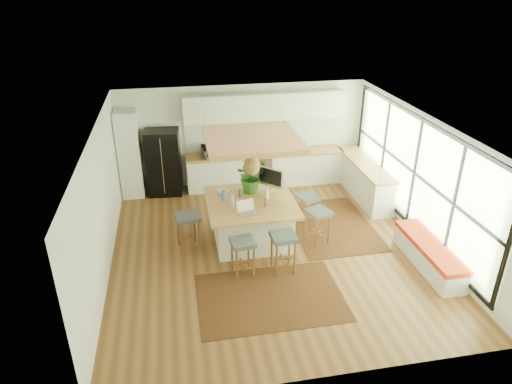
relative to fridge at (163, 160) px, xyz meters
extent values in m
plane|color=brown|center=(2.13, -3.17, -0.93)|extent=(7.00, 7.00, 0.00)
plane|color=white|center=(2.13, -3.17, 1.78)|extent=(7.00, 7.00, 0.00)
plane|color=white|center=(2.13, 0.33, 0.42)|extent=(6.50, 0.00, 6.50)
plane|color=white|center=(2.13, -6.67, 0.42)|extent=(6.50, 0.00, 6.50)
plane|color=white|center=(-1.12, -3.17, 0.42)|extent=(0.00, 7.00, 7.00)
plane|color=white|center=(5.38, -3.17, 0.42)|extent=(0.00, 7.00, 7.00)
cube|color=white|center=(-0.82, 0.01, 0.20)|extent=(0.55, 0.60, 2.25)
cube|color=white|center=(2.68, 0.01, -0.49)|extent=(4.20, 0.60, 0.88)
cube|color=#AC7A3D|center=(2.68, 0.01, -0.03)|extent=(4.24, 0.64, 0.05)
cube|color=white|center=(2.68, 0.31, 0.43)|extent=(4.20, 0.02, 0.80)
cube|color=white|center=(2.68, 0.15, 1.22)|extent=(4.20, 0.34, 0.70)
cube|color=white|center=(5.06, -1.17, -0.49)|extent=(0.60, 2.50, 0.88)
cube|color=#AC7A3D|center=(5.06, -1.17, -0.03)|extent=(0.64, 2.54, 0.05)
cube|color=black|center=(1.79, -4.76, -0.92)|extent=(2.60, 1.80, 0.01)
cube|color=black|center=(3.72, -2.49, -0.92)|extent=(1.80, 2.60, 0.01)
imported|color=#A5A5AA|center=(1.27, 0.00, 0.19)|extent=(0.58, 0.36, 0.38)
imported|color=#1E4C19|center=(1.89, -2.26, 0.29)|extent=(0.93, 0.96, 0.56)
imported|color=beige|center=(1.27, -2.22, 0.03)|extent=(0.28, 0.28, 0.06)
cylinder|color=#3682D8|center=(1.25, -2.63, 0.10)|extent=(0.07, 0.07, 0.19)
cylinder|color=silver|center=(1.40, -2.88, 0.10)|extent=(0.07, 0.07, 0.19)
cylinder|color=#A83848|center=(2.05, -3.03, 0.10)|extent=(0.07, 0.07, 0.19)
cylinder|color=beige|center=(2.15, -2.68, 0.10)|extent=(0.07, 0.07, 0.19)
cylinder|color=#43704D|center=(1.60, -2.48, 0.10)|extent=(0.07, 0.07, 0.19)
camera|label=1|loc=(0.34, -11.21, 4.36)|focal=32.17mm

